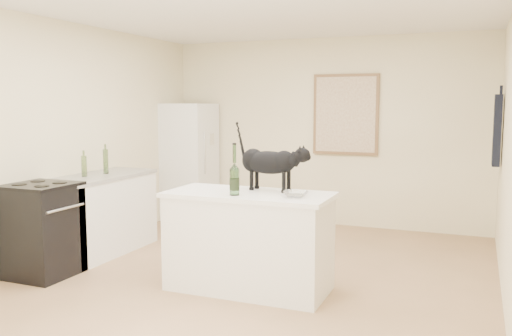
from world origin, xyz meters
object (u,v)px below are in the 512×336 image
object	(u,v)px
wine_bottle	(234,172)
glass_bowl	(295,194)
stove	(42,231)
fridge	(189,161)
black_cat	(269,165)

from	to	relation	value
wine_bottle	glass_bowl	bearing A→B (deg)	10.21
stove	glass_bowl	distance (m)	2.58
fridge	wine_bottle	distance (m)	3.38
stove	wine_bottle	world-z (taller)	wine_bottle
black_cat	glass_bowl	size ratio (longest dim) A/B	3.09
fridge	black_cat	xyz separation A→B (m)	(2.18, -2.38, 0.28)
black_cat	wine_bottle	xyz separation A→B (m)	(-0.19, -0.35, -0.03)
stove	black_cat	xyz separation A→B (m)	(2.18, 0.57, 0.68)
wine_bottle	glass_bowl	world-z (taller)	wine_bottle
wine_bottle	glass_bowl	xyz separation A→B (m)	(0.53, 0.10, -0.18)
fridge	glass_bowl	bearing A→B (deg)	-46.24
stove	wine_bottle	bearing A→B (deg)	6.45
stove	wine_bottle	distance (m)	2.11
wine_bottle	fridge	bearing A→B (deg)	126.12
glass_bowl	wine_bottle	bearing A→B (deg)	-169.79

